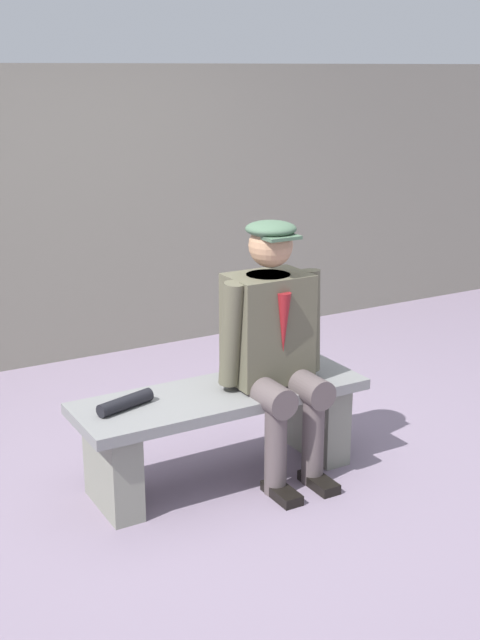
# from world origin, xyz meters

# --- Properties ---
(ground_plane) EXTENTS (30.00, 30.00, 0.00)m
(ground_plane) POSITION_xyz_m (0.00, 0.00, 0.00)
(ground_plane) COLOR gray
(bench) EXTENTS (1.48, 0.48, 0.48)m
(bench) POSITION_xyz_m (0.00, 0.00, 0.31)
(bench) COLOR gray
(bench) RESTS_ON ground
(seated_man) EXTENTS (0.57, 0.58, 1.30)m
(seated_man) POSITION_xyz_m (-0.27, 0.06, 0.72)
(seated_man) COLOR brown
(seated_man) RESTS_ON ground
(rolled_magazine) EXTENTS (0.30, 0.15, 0.06)m
(rolled_magazine) POSITION_xyz_m (0.50, -0.02, 0.51)
(rolled_magazine) COLOR black
(rolled_magazine) RESTS_ON bench
(stadium_wall) EXTENTS (12.00, 0.24, 2.03)m
(stadium_wall) POSITION_xyz_m (0.00, -2.24, 1.02)
(stadium_wall) COLOR gray
(stadium_wall) RESTS_ON ground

